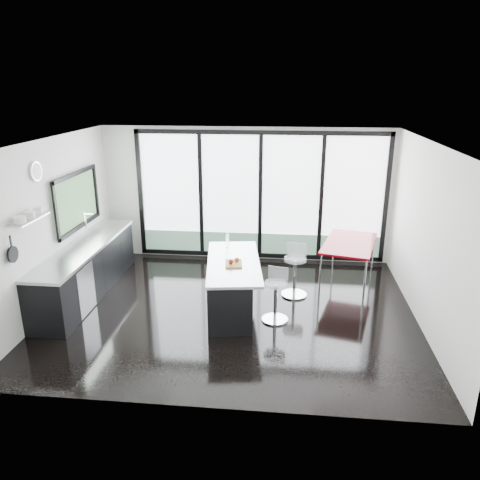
# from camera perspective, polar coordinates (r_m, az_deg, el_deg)

# --- Properties ---
(floor) EXTENTS (6.00, 5.00, 0.00)m
(floor) POSITION_cam_1_polar(r_m,az_deg,el_deg) (7.95, -0.95, -8.55)
(floor) COLOR black
(floor) RESTS_ON ground
(ceiling) EXTENTS (6.00, 5.00, 0.00)m
(ceiling) POSITION_cam_1_polar(r_m,az_deg,el_deg) (7.12, -1.07, 11.92)
(ceiling) COLOR white
(ceiling) RESTS_ON wall_back
(wall_back) EXTENTS (6.00, 0.09, 2.80)m
(wall_back) POSITION_cam_1_polar(r_m,az_deg,el_deg) (9.79, 2.32, 4.68)
(wall_back) COLOR silver
(wall_back) RESTS_ON ground
(wall_front) EXTENTS (6.00, 0.00, 2.80)m
(wall_front) POSITION_cam_1_polar(r_m,az_deg,el_deg) (5.11, -4.42, -7.31)
(wall_front) COLOR silver
(wall_front) RESTS_ON ground
(wall_left) EXTENTS (0.26, 5.00, 2.80)m
(wall_left) POSITION_cam_1_polar(r_m,az_deg,el_deg) (8.50, -21.15, 3.26)
(wall_left) COLOR silver
(wall_left) RESTS_ON ground
(wall_right) EXTENTS (0.00, 5.00, 2.80)m
(wall_right) POSITION_cam_1_polar(r_m,az_deg,el_deg) (7.67, 21.84, 0.34)
(wall_right) COLOR silver
(wall_right) RESTS_ON ground
(counter_cabinets) EXTENTS (0.69, 3.24, 1.36)m
(counter_cabinets) POSITION_cam_1_polar(r_m,az_deg,el_deg) (8.81, -18.21, -3.43)
(counter_cabinets) COLOR black
(counter_cabinets) RESTS_ON floor
(island) EXTENTS (1.13, 2.13, 1.08)m
(island) POSITION_cam_1_polar(r_m,az_deg,el_deg) (7.88, -1.28, -5.39)
(island) COLOR black
(island) RESTS_ON floor
(bar_stool_near) EXTENTS (0.50, 0.50, 0.67)m
(bar_stool_near) POSITION_cam_1_polar(r_m,az_deg,el_deg) (7.51, 4.33, -7.47)
(bar_stool_near) COLOR silver
(bar_stool_near) RESTS_ON floor
(bar_stool_far) EXTENTS (0.52, 0.52, 0.73)m
(bar_stool_far) POSITION_cam_1_polar(r_m,az_deg,el_deg) (8.38, 6.67, -4.46)
(bar_stool_far) COLOR silver
(bar_stool_far) RESTS_ON floor
(red_table) EXTENTS (1.22, 1.70, 0.82)m
(red_table) POSITION_cam_1_polar(r_m,az_deg,el_deg) (9.04, 13.02, -2.74)
(red_table) COLOR maroon
(red_table) RESTS_ON floor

